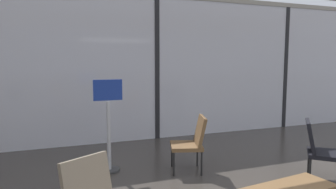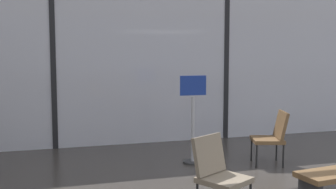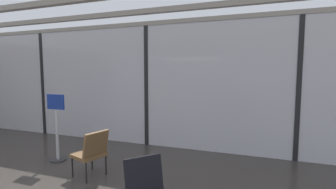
{
  "view_description": "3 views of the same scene",
  "coord_description": "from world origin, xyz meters",
  "px_view_note": "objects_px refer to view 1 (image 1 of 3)",
  "views": [
    {
      "loc": [
        -2.05,
        -1.13,
        1.71
      ],
      "look_at": [
        1.3,
        8.01,
        0.65
      ],
      "focal_mm": 32.19,
      "sensor_mm": 36.0,
      "label": 1
    },
    {
      "loc": [
        -3.55,
        -2.64,
        1.79
      ],
      "look_at": [
        -0.67,
        7.24,
        0.75
      ],
      "focal_mm": 43.1,
      "sensor_mm": 36.0,
      "label": 2
    },
    {
      "loc": [
        2.54,
        -0.37,
        1.9
      ],
      "look_at": [
        -0.13,
        7.23,
        1.14
      ],
      "focal_mm": 25.08,
      "sensor_mm": 36.0,
      "label": 3
    }
  ],
  "objects_px": {
    "parked_airplane": "(127,52)",
    "lounge_chair_5": "(320,147)",
    "lounge_chair_3": "(192,140)",
    "info_sign": "(109,129)"
  },
  "relations": [
    {
      "from": "parked_airplane",
      "to": "lounge_chair_5",
      "type": "distance_m",
      "value": 9.16
    },
    {
      "from": "lounge_chair_3",
      "to": "info_sign",
      "type": "relative_size",
      "value": 0.6
    },
    {
      "from": "lounge_chair_5",
      "to": "info_sign",
      "type": "xyz_separation_m",
      "value": [
        -2.77,
        1.42,
        0.18
      ]
    },
    {
      "from": "lounge_chair_3",
      "to": "info_sign",
      "type": "height_order",
      "value": "info_sign"
    },
    {
      "from": "parked_airplane",
      "to": "lounge_chair_5",
      "type": "bearing_deg",
      "value": -85.06
    },
    {
      "from": "lounge_chair_3",
      "to": "lounge_chair_5",
      "type": "bearing_deg",
      "value": 74.51
    },
    {
      "from": "parked_airplane",
      "to": "lounge_chair_5",
      "type": "relative_size",
      "value": 13.45
    },
    {
      "from": "info_sign",
      "to": "parked_airplane",
      "type": "bearing_deg",
      "value": 75.22
    },
    {
      "from": "info_sign",
      "to": "lounge_chair_3",
      "type": "bearing_deg",
      "value": -19.6
    },
    {
      "from": "parked_airplane",
      "to": "lounge_chair_3",
      "type": "relative_size",
      "value": 13.45
    }
  ]
}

